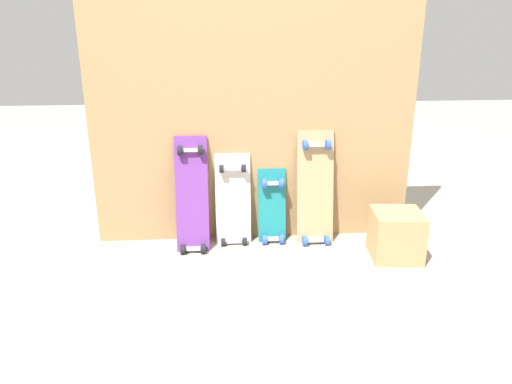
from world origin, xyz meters
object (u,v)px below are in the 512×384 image
skateboard_purple (192,200)px  skateboard_teal (272,211)px  skateboard_white (233,205)px  skateboard_natural (315,193)px  wooden_crate (396,235)px

skateboard_purple → skateboard_teal: 0.53m
skateboard_white → skateboard_purple: bearing=-167.6°
skateboard_purple → skateboard_natural: size_ratio=0.98×
skateboard_teal → skateboard_natural: (0.28, -0.02, 0.12)m
skateboard_white → skateboard_teal: size_ratio=1.20×
skateboard_natural → wooden_crate: bearing=-32.4°
skateboard_natural → wooden_crate: skateboard_natural is taller
skateboard_white → wooden_crate: 1.04m
skateboard_purple → skateboard_natural: skateboard_natural is taller
skateboard_teal → skateboard_white: bearing=178.8°
skateboard_purple → skateboard_natural: 0.80m
skateboard_purple → skateboard_white: skateboard_purple is taller
skateboard_natural → skateboard_white: bearing=177.7°
skateboard_purple → skateboard_teal: size_ratio=1.42×
skateboard_teal → wooden_crate: skateboard_teal is taller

